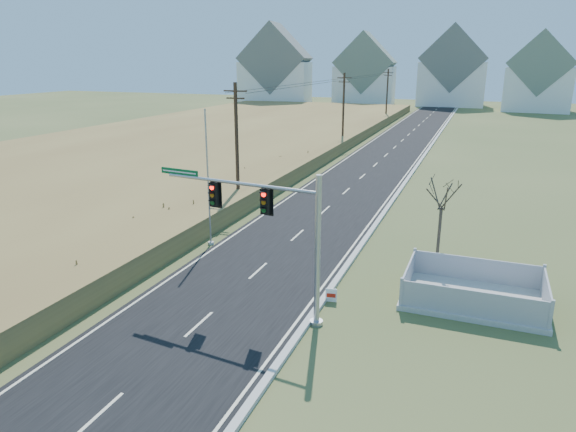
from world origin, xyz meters
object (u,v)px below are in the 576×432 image
(open_sign, at_px, (331,295))
(bare_tree, at_px, (443,193))
(fence_enclosure, at_px, (473,296))
(traffic_signal_mast, at_px, (277,227))
(flagpole, at_px, (209,193))

(open_sign, bearing_deg, bare_tree, 43.47)
(open_sign, distance_m, bare_tree, 7.78)
(fence_enclosure, bearing_deg, open_sign, -158.50)
(traffic_signal_mast, relative_size, open_sign, 12.46)
(fence_enclosure, xyz_separation_m, flagpole, (-14.79, 2.49, 2.88))
(traffic_signal_mast, distance_m, open_sign, 4.52)
(bare_tree, bearing_deg, fence_enclosure, -58.38)
(traffic_signal_mast, relative_size, bare_tree, 1.52)
(fence_enclosure, relative_size, open_sign, 9.75)
(flagpole, distance_m, bare_tree, 12.94)
(fence_enclosure, xyz_separation_m, open_sign, (-5.99, -2.30, 0.06))
(open_sign, relative_size, bare_tree, 0.12)
(open_sign, height_order, bare_tree, bare_tree)
(fence_enclosure, bearing_deg, bare_tree, 122.13)
(traffic_signal_mast, height_order, flagpole, flagpole)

